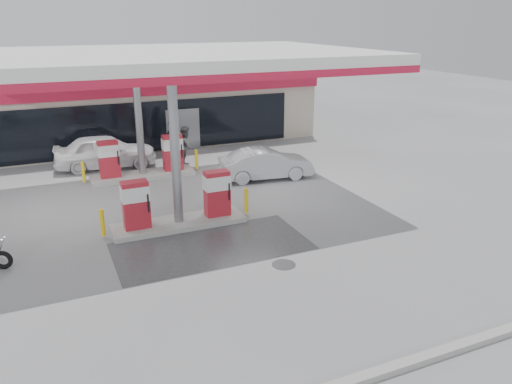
# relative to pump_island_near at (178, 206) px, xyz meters

# --- Properties ---
(ground) EXTENTS (90.00, 90.00, 0.00)m
(ground) POSITION_rel_pump_island_near_xyz_m (0.00, -2.00, -0.71)
(ground) COLOR gray
(ground) RESTS_ON ground
(wet_patch) EXTENTS (6.00, 3.00, 0.00)m
(wet_patch) POSITION_rel_pump_island_near_xyz_m (0.50, -2.00, -0.71)
(wet_patch) COLOR #4C4C4F
(wet_patch) RESTS_ON ground
(drain_cover) EXTENTS (0.70, 0.70, 0.01)m
(drain_cover) POSITION_rel_pump_island_near_xyz_m (2.00, -4.00, -0.71)
(drain_cover) COLOR #38383A
(drain_cover) RESTS_ON ground
(store_building) EXTENTS (22.00, 8.22, 4.00)m
(store_building) POSITION_rel_pump_island_near_xyz_m (0.01, 13.94, 1.30)
(store_building) COLOR #C2B4A2
(store_building) RESTS_ON ground
(canopy) EXTENTS (16.00, 10.02, 5.51)m
(canopy) POSITION_rel_pump_island_near_xyz_m (0.00, 3.00, 4.56)
(canopy) COLOR silver
(canopy) RESTS_ON ground
(pump_island_near) EXTENTS (5.14, 1.30, 1.78)m
(pump_island_near) POSITION_rel_pump_island_near_xyz_m (0.00, 0.00, 0.00)
(pump_island_near) COLOR #9E9E99
(pump_island_near) RESTS_ON ground
(pump_island_far) EXTENTS (5.14, 1.30, 1.78)m
(pump_island_far) POSITION_rel_pump_island_near_xyz_m (0.00, 6.00, 0.00)
(pump_island_far) COLOR #9E9E99
(pump_island_far) RESTS_ON ground
(sedan_white) EXTENTS (4.78, 2.24, 1.58)m
(sedan_white) POSITION_rel_pump_island_near_xyz_m (-1.27, 8.20, 0.08)
(sedan_white) COLOR white
(sedan_white) RESTS_ON ground
(attendant) EXTENTS (1.04, 1.14, 1.91)m
(attendant) POSITION_rel_pump_island_near_xyz_m (2.32, 7.00, 0.25)
(attendant) COLOR #5C5C61
(attendant) RESTS_ON ground
(hatchback_silver) EXTENTS (4.22, 1.95, 1.34)m
(hatchback_silver) POSITION_rel_pump_island_near_xyz_m (4.93, 3.60, -0.04)
(hatchback_silver) COLOR #B2B4BB
(hatchback_silver) RESTS_ON ground
(parked_car_right) EXTENTS (4.15, 2.68, 1.06)m
(parked_car_right) POSITION_rel_pump_island_near_xyz_m (8.88, 12.00, -0.18)
(parked_car_right) COLOR #460F1D
(parked_car_right) RESTS_ON ground
(biker_walking) EXTENTS (1.20, 1.00, 1.92)m
(biker_walking) POSITION_rel_pump_island_near_xyz_m (1.97, 8.20, 0.25)
(biker_walking) COLOR black
(biker_walking) RESTS_ON ground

